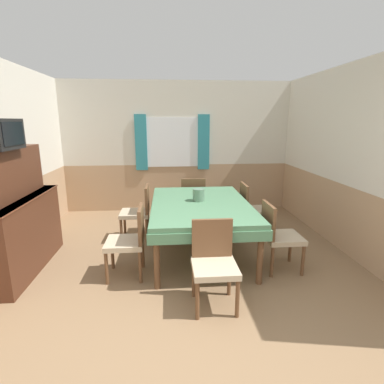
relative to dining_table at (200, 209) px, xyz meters
name	(u,v)px	position (x,y,z in m)	size (l,w,h in m)	color
ground_plane	(198,355)	(-0.23, -1.92, -0.64)	(16.00, 16.00, 0.00)	#846647
wall_back	(177,147)	(-0.24, 2.19, 0.67)	(4.95, 0.10, 2.60)	silver
wall_left	(7,162)	(-2.53, 0.12, 0.66)	(0.05, 4.49, 2.60)	silver
wall_right	(343,159)	(2.07, 0.12, 0.66)	(0.05, 4.49, 2.60)	silver
dining_table	(200,209)	(0.00, 0.00, 0.00)	(1.35, 2.00, 0.74)	#4C7A56
chair_left_near	(130,239)	(-0.90, -0.58, -0.17)	(0.44, 0.44, 0.86)	brown
chair_right_near	(278,234)	(0.90, -0.58, -0.17)	(0.44, 0.44, 0.86)	brown
chair_head_window	(193,199)	(0.00, 1.22, -0.17)	(0.44, 0.44, 0.86)	brown
chair_right_far	(252,208)	(0.90, 0.58, -0.17)	(0.44, 0.44, 0.86)	brown
chair_head_near	(214,260)	(0.00, -1.22, -0.17)	(0.44, 0.44, 0.86)	brown
chair_left_far	(139,210)	(-0.90, 0.58, -0.17)	(0.44, 0.44, 0.86)	brown
sideboard	(17,220)	(-2.28, -0.31, 0.01)	(0.46, 1.53, 1.52)	#4C2819
tv	(0,134)	(-2.25, -0.47, 1.05)	(0.29, 0.55, 0.33)	black
vase	(199,195)	(-0.02, 0.09, 0.18)	(0.17, 0.17, 0.17)	slate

